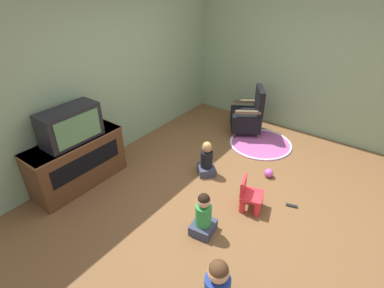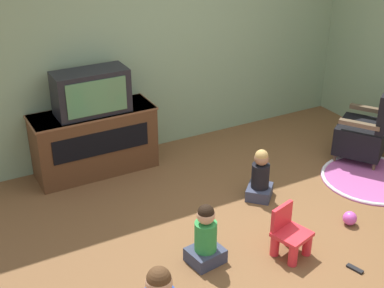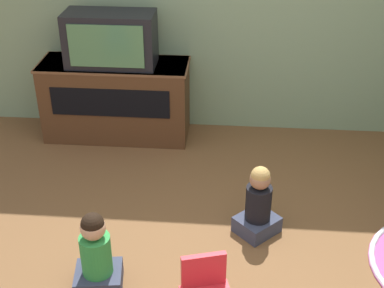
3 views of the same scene
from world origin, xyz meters
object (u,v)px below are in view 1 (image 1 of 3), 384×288
Objects in this scene: child_watching_left at (207,160)px; toy_ball at (269,173)px; television at (70,125)px; tv_cabinet at (77,161)px; child_watching_right at (203,216)px; black_armchair at (248,116)px; yellow_kid_chair at (250,197)px; remote_control at (292,206)px.

child_watching_left reaches higher than toy_ball.
television is at bearing 90.11° from child_watching_left.
child_watching_right is (0.28, -2.01, -0.13)m from tv_cabinet.
child_watching_left is 0.96× the size of child_watching_right.
television is 1.42× the size of child_watching_left.
tv_cabinet is 2.35× the size of child_watching_right.
yellow_kid_chair is (-1.90, -1.02, -0.17)m from black_armchair.
child_watching_left is (1.31, -1.37, -0.14)m from tv_cabinet.
black_armchair is at bearing -40.00° from child_watching_left.
black_armchair is 2.73m from child_watching_right.
tv_cabinet is 8.78× the size of remote_control.
child_watching_right reaches higher than remote_control.
black_armchair is 6.61× the size of toy_ball.
yellow_kid_chair is 0.96m from child_watching_left.
television is 3.17m from remote_control.
child_watching_left is at bearing -45.47° from television.
television is 0.88× the size of black_armchair.
black_armchair reaches higher than child_watching_left.
child_watching_left is 0.98m from toy_ball.
black_armchair is at bearing -22.62° from television.
child_watching_left is 4.08× the size of toy_ball.
tv_cabinet is 2.03m from child_watching_right.
child_watching_left is at bearing 54.71° from yellow_kid_chair.
child_watching_left is at bearing -28.48° from black_armchair.
child_watching_right is at bearing -81.99° from tv_cabinet.
television is 2.57m from yellow_kid_chair.
toy_ball is 0.88× the size of remote_control.
child_watching_right is (0.28, -1.97, -0.73)m from television.
child_watching_right is at bearing 40.85° from remote_control.
black_armchair is at bearing 40.76° from toy_ball.
television is 5.80× the size of toy_ball.
remote_control is (1.36, -2.73, -0.37)m from tv_cabinet.
black_armchair reaches higher than tv_cabinet.
tv_cabinet is at bearing 129.27° from toy_ball.
child_watching_right reaches higher than toy_ball.
television is (0.00, -0.04, 0.60)m from tv_cabinet.
toy_ball is at bearing -50.27° from television.
tv_cabinet is 2.48m from yellow_kid_chair.
black_armchair reaches higher than child_watching_right.
yellow_kid_chair is 0.61m from remote_control.
tv_cabinet is 1.73× the size of television.
toy_ball is (1.51, -0.19, -0.18)m from child_watching_right.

